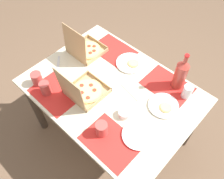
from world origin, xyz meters
TOP-DOWN VIEW (x-y plane):
  - ground_plane at (0.00, 0.00)m, footprint 6.00×6.00m
  - dining_table at (0.00, 0.00)m, footprint 1.25×0.93m
  - placemat_near_left at (-0.28, -0.31)m, footprint 0.36×0.26m
  - placemat_near_right at (0.28, -0.31)m, footprint 0.36×0.26m
  - placemat_far_left at (-0.28, 0.31)m, footprint 0.36×0.26m
  - placemat_far_right at (0.28, 0.31)m, footprint 0.36×0.26m
  - pizza_box_corner_right at (0.12, 0.17)m, footprint 0.26×0.28m
  - pizza_box_center at (0.43, -0.13)m, footprint 0.26×0.26m
  - plate_middle at (0.07, -0.29)m, footprint 0.23×0.23m
  - plate_far_right at (-0.37, -0.14)m, footprint 0.22×0.22m
  - plate_near_left at (-0.38, 0.16)m, footprint 0.22×0.22m
  - soda_bottle at (-0.33, -0.36)m, footprint 0.09×0.09m
  - cup_clear_right at (0.33, 0.35)m, footprint 0.07×0.07m
  - cup_red at (0.45, 0.34)m, footprint 0.08×0.08m
  - cup_dark at (-0.20, 0.30)m, footprint 0.08×0.08m
  - cup_spare at (-0.43, -0.33)m, footprint 0.07×0.07m
  - condiment_bowl at (-0.22, 0.10)m, footprint 0.08×0.08m
  - fork_by_near_left at (0.49, 0.12)m, footprint 0.15×0.14m
  - fork_by_far_left at (-0.11, -0.07)m, footprint 0.19×0.05m

SIDE VIEW (x-z plane):
  - ground_plane at x=0.00m, z-range 0.00..0.00m
  - dining_table at x=0.00m, z-range 0.25..0.98m
  - placemat_near_left at x=-0.28m, z-range 0.73..0.74m
  - placemat_near_right at x=0.28m, z-range 0.73..0.74m
  - placemat_far_left at x=-0.28m, z-range 0.73..0.74m
  - placemat_far_right at x=0.28m, z-range 0.73..0.74m
  - fork_by_near_left at x=0.49m, z-range 0.73..0.74m
  - fork_by_far_left at x=-0.11m, z-range 0.73..0.74m
  - plate_near_left at x=-0.38m, z-range 0.74..0.75m
  - plate_far_right at x=-0.37m, z-range 0.73..0.76m
  - plate_middle at x=0.07m, z-range 0.73..0.76m
  - condiment_bowl at x=-0.22m, z-range 0.73..0.78m
  - pizza_box_center at x=0.43m, z-range 0.63..0.93m
  - pizza_box_corner_right at x=0.12m, z-range 0.63..0.93m
  - cup_dark at x=-0.20m, z-range 0.73..0.84m
  - cup_clear_right at x=0.33m, z-range 0.73..0.84m
  - cup_spare at x=-0.43m, z-range 0.73..0.84m
  - cup_red at x=0.45m, z-range 0.73..0.84m
  - soda_bottle at x=-0.33m, z-range 0.71..1.03m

